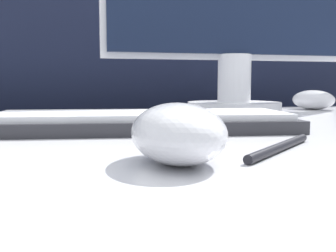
{
  "coord_description": "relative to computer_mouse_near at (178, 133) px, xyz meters",
  "views": [
    {
      "loc": [
        -0.11,
        -0.46,
        0.81
      ],
      "look_at": [
        -0.03,
        -0.15,
        0.77
      ],
      "focal_mm": 42.0,
      "sensor_mm": 36.0,
      "label": 1
    }
  ],
  "objects": [
    {
      "name": "keyboard",
      "position": [
        0.01,
        0.21,
        -0.01
      ],
      "size": [
        0.4,
        0.19,
        0.02
      ],
      "rotation": [
        0.0,
        0.0,
        -0.13
      ],
      "color": "#28282D",
      "rests_on": "desk"
    },
    {
      "name": "computer_mouse_far",
      "position": [
        0.47,
        0.51,
        -0.0
      ],
      "size": [
        0.1,
        0.12,
        0.04
      ],
      "rotation": [
        0.0,
        0.0,
        0.41
      ],
      "color": "silver",
      "rests_on": "desk"
    },
    {
      "name": "partition_panel",
      "position": [
        0.03,
        0.75,
        -0.25
      ],
      "size": [
        5.0,
        0.03,
        1.04
      ],
      "color": "black",
      "rests_on": "ground_plane"
    },
    {
      "name": "computer_mouse_near",
      "position": [
        0.0,
        0.0,
        0.0
      ],
      "size": [
        0.07,
        0.1,
        0.05
      ],
      "rotation": [
        0.0,
        0.0,
        0.01
      ],
      "color": "silver",
      "rests_on": "desk"
    },
    {
      "name": "pen",
      "position": [
        0.1,
        0.03,
        -0.02
      ],
      "size": [
        0.11,
        0.1,
        0.01
      ],
      "rotation": [
        0.0,
        0.0,
        0.72
      ],
      "color": "black",
      "rests_on": "desk"
    }
  ]
}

